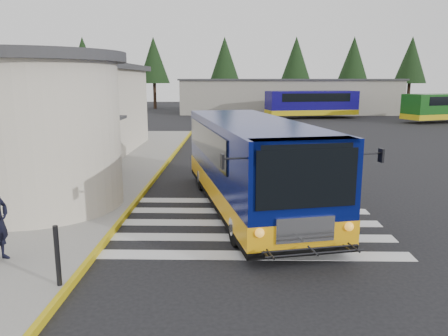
{
  "coord_description": "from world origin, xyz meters",
  "views": [
    {
      "loc": [
        -0.79,
        -13.0,
        4.13
      ],
      "look_at": [
        -1.05,
        -0.5,
        1.59
      ],
      "focal_mm": 35.0,
      "sensor_mm": 36.0,
      "label": 1
    }
  ],
  "objects_px": {
    "pedestrian_b": "(18,184)",
    "transit_bus": "(251,167)",
    "far_bus_a": "(312,103)",
    "bollard": "(57,256)",
    "far_bus_b": "(447,106)"
  },
  "relations": [
    {
      "from": "pedestrian_b",
      "to": "transit_bus",
      "type": "bearing_deg",
      "value": 67.51
    },
    {
      "from": "far_bus_a",
      "to": "bollard",
      "type": "bearing_deg",
      "value": 151.32
    },
    {
      "from": "transit_bus",
      "to": "far_bus_b",
      "type": "xyz_separation_m",
      "value": [
        20.42,
        29.75,
        0.17
      ]
    },
    {
      "from": "transit_bus",
      "to": "pedestrian_b",
      "type": "xyz_separation_m",
      "value": [
        -7.0,
        -1.21,
        -0.32
      ]
    },
    {
      "from": "bollard",
      "to": "far_bus_a",
      "type": "bearing_deg",
      "value": 73.38
    },
    {
      "from": "far_bus_a",
      "to": "far_bus_b",
      "type": "bearing_deg",
      "value": -120.61
    },
    {
      "from": "far_bus_b",
      "to": "far_bus_a",
      "type": "bearing_deg",
      "value": 50.0
    },
    {
      "from": "pedestrian_b",
      "to": "far_bus_b",
      "type": "relative_size",
      "value": 0.19
    },
    {
      "from": "bollard",
      "to": "transit_bus",
      "type": "bearing_deg",
      "value": 55.7
    },
    {
      "from": "transit_bus",
      "to": "bollard",
      "type": "height_order",
      "value": "transit_bus"
    },
    {
      "from": "pedestrian_b",
      "to": "far_bus_b",
      "type": "height_order",
      "value": "far_bus_b"
    },
    {
      "from": "bollard",
      "to": "far_bus_a",
      "type": "distance_m",
      "value": 41.54
    },
    {
      "from": "bollard",
      "to": "far_bus_a",
      "type": "height_order",
      "value": "far_bus_a"
    },
    {
      "from": "pedestrian_b",
      "to": "far_bus_a",
      "type": "xyz_separation_m",
      "value": [
        14.89,
        35.16,
        0.58
      ]
    },
    {
      "from": "pedestrian_b",
      "to": "far_bus_a",
      "type": "bearing_deg",
      "value": 124.73
    }
  ]
}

